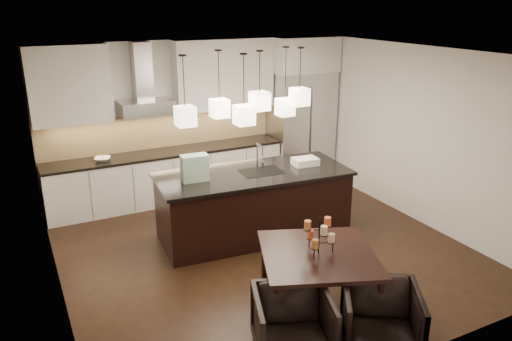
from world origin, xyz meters
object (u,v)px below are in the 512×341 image
refrigerator (301,126)px  island_body (253,205)px  dining_table (317,282)px  armchair_left (293,326)px  armchair_right (381,321)px

refrigerator → island_body: (-2.01, -1.90, -0.59)m
island_body → dining_table: island_body is taller
refrigerator → island_body: bearing=-136.5°
refrigerator → armchair_left: size_ratio=2.73×
island_body → armchair_right: island_body is taller
armchair_left → armchair_right: (0.84, -0.33, 0.00)m
refrigerator → armchair_right: bearing=-112.7°
island_body → dining_table: (-0.23, -2.11, -0.11)m
dining_table → armchair_right: dining_table is taller
refrigerator → armchair_right: refrigerator is taller
armchair_left → armchair_right: armchair_right is taller
armchair_left → dining_table: bearing=59.6°
island_body → armchair_left: island_body is taller
dining_table → armchair_right: 0.90m
island_body → armchair_left: (-0.89, -2.67, -0.13)m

